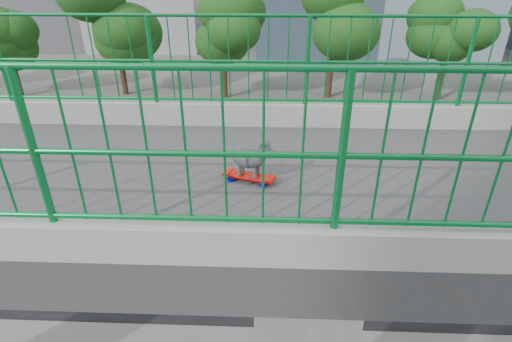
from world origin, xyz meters
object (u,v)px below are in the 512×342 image
object	(u,v)px
car_2	(218,168)
car_3	(191,140)
skateboard	(249,176)
car_0	(367,263)
car_4	(471,124)
poodle	(251,157)

from	to	relation	value
car_2	car_3	world-z (taller)	car_2
skateboard	car_3	size ratio (longest dim) A/B	0.12
skateboard	car_0	distance (m)	9.48
skateboard	car_0	xyz separation A→B (m)	(-6.22, 3.31, -6.34)
car_2	car_4	world-z (taller)	car_2
car_3	car_4	bearing A→B (deg)	-78.86
car_4	poodle	bearing A→B (deg)	147.42
car_2	car_3	xyz separation A→B (m)	(-3.20, -1.87, -0.00)
car_0	car_3	bearing A→B (deg)	-142.46
car_0	car_2	distance (m)	8.44
car_0	car_4	bearing A→B (deg)	145.28
car_0	car_3	world-z (taller)	car_0
car_3	car_2	bearing A→B (deg)	-149.70
car_0	car_3	distance (m)	12.11
skateboard	car_3	xyz separation A→B (m)	(-15.82, -4.07, -6.37)
skateboard	poodle	distance (m)	0.22
car_2	car_3	size ratio (longest dim) A/B	1.05
skateboard	car_2	bearing A→B (deg)	-152.16
poodle	car_0	bearing A→B (deg)	170.12
car_0	car_4	size ratio (longest dim) A/B	1.06
car_0	car_3	size ratio (longest dim) A/B	0.89
skateboard	car_2	size ratio (longest dim) A/B	0.11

